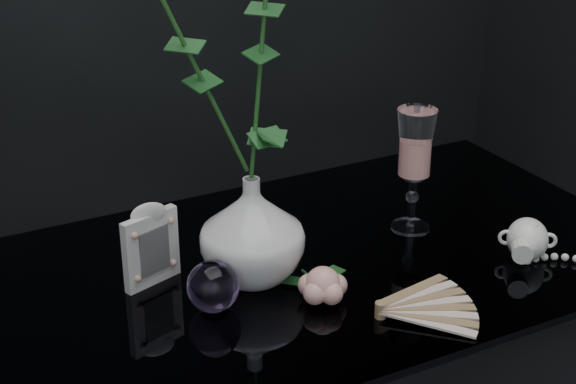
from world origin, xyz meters
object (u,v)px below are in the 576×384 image
vase (252,230)px  pearl_jar (528,237)px  paperweight (213,286)px  picture_frame (151,243)px  wine_glass (414,171)px  loose_rose (323,285)px

vase → pearl_jar: (0.39, -0.13, -0.05)m
paperweight → picture_frame: bearing=114.8°
picture_frame → pearl_jar: picture_frame is taller
wine_glass → picture_frame: size_ratio=1.60×
picture_frame → paperweight: picture_frame is taller
vase → loose_rose: bearing=-60.1°
paperweight → pearl_jar: (0.47, -0.08, -0.00)m
loose_rose → picture_frame: bearing=150.3°
picture_frame → wine_glass: bearing=-22.7°
vase → picture_frame: vase is taller
pearl_jar → vase: bearing=-162.3°
wine_glass → picture_frame: wine_glass is taller
wine_glass → pearl_jar: bearing=-56.8°
paperweight → loose_rose: (0.14, -0.05, -0.01)m
paperweight → loose_rose: bearing=-19.5°
paperweight → loose_rose: paperweight is taller
pearl_jar → wine_glass: bearing=159.5°
vase → picture_frame: 0.14m
wine_glass → loose_rose: bearing=-151.9°
vase → picture_frame: size_ratio=1.24×
paperweight → vase: bearing=31.5°
wine_glass → loose_rose: wine_glass is taller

